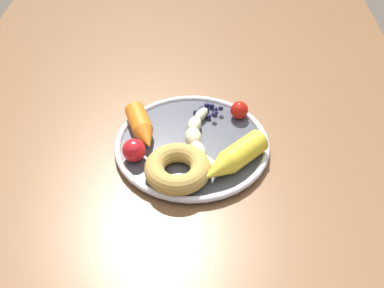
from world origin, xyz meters
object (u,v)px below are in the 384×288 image
Objects in this scene: banana at (197,137)px; carrot_orange at (142,127)px; tomato_near at (239,110)px; tomato_mid at (134,150)px; dining_table at (177,177)px; plate at (192,145)px; blueberry_pile at (208,111)px; carrot_yellow at (233,159)px; donut at (178,168)px.

banana is 0.10m from carrot_orange.
tomato_mid reaches higher than tomato_near.
dining_table is 31.38× the size of tomato_mid.
blueberry_pile is at bearing -17.59° from plate.
carrot_yellow is (-0.06, -0.06, 0.01)m from banana.
tomato_near is (0.08, -0.12, 0.11)m from dining_table.
carrot_orange is 2.02× the size of blueberry_pile.
tomato_near is (-0.01, -0.06, 0.01)m from blueberry_pile.
tomato_near reaches higher than blueberry_pile.
donut is (-0.09, 0.03, 0.00)m from banana.
donut is (-0.02, 0.09, -0.00)m from carrot_yellow.
donut is at bearing -144.87° from carrot_orange.
dining_table is at bearing 123.55° from tomato_near.
carrot_yellow reaches higher than plate.
carrot_orange is at bearing 81.56° from banana.
blueberry_pile is 1.42× the size of tomato_mid.
plate is 0.11m from tomato_mid.
tomato_mid is (0.02, 0.17, -0.00)m from carrot_yellow.
tomato_mid is (-0.05, 0.11, 0.01)m from banana.
donut is 0.09m from tomato_mid.
donut is 2.70× the size of tomato_mid.
plate is (-0.00, -0.03, 0.09)m from dining_table.
dining_table is 10.97× the size of carrot_orange.
tomato_near is at bearing -56.75° from tomato_mid.
dining_table is 0.09m from plate.
carrot_yellow is 3.06× the size of tomato_mid.
tomato_mid is (0.04, 0.08, 0.00)m from donut.
blueberry_pile is (0.15, 0.04, -0.01)m from carrot_yellow.
dining_table is 0.14m from donut.
plate reaches higher than dining_table.
carrot_orange reaches higher than plate.
blueberry_pile reaches higher than dining_table.
tomato_mid is at bearing 122.74° from dining_table.
donut is 0.18m from blueberry_pile.
carrot_yellow reaches higher than banana.
banana is 0.09m from donut.
carrot_yellow is 1.13× the size of donut.
tomato_near is at bearing -98.73° from blueberry_pile.
carrot_yellow is at bearing -120.69° from dining_table.
donut is 1.91× the size of blueberry_pile.
donut reaches higher than banana.
donut is at bearing -115.99° from tomato_mid.
blueberry_pile is 0.06m from tomato_near.
carrot_orange is 0.19m from tomato_near.
donut is at bearing -174.06° from dining_table.
tomato_near is (0.08, -0.09, 0.02)m from plate.
plate is 2.54× the size of donut.
banana is 0.11m from tomato_near.
banana is 0.12m from tomato_mid.
tomato_near is (0.06, -0.18, -0.00)m from carrot_orange.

